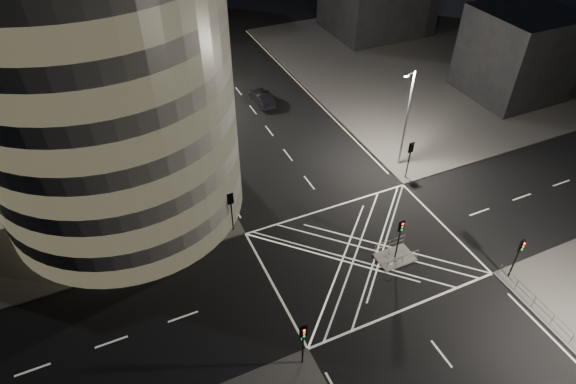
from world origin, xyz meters
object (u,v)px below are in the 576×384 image
traffic_signal_fl (231,205)px  traffic_signal_fr (410,154)px  central_island (395,257)px  traffic_signal_island (400,232)px  sedan (262,98)px  traffic_signal_nl (303,338)px  traffic_signal_nr (519,252)px  street_lamp_left_far (155,63)px  street_lamp_left_near (202,147)px  street_lamp_right_far (406,117)px

traffic_signal_fl → traffic_signal_fr: (17.60, 0.00, 0.00)m
central_island → traffic_signal_island: 2.84m
traffic_signal_fr → sedan: 20.54m
traffic_signal_nl → sedan: (10.33, 32.69, -2.14)m
traffic_signal_nr → street_lamp_left_far: bearing=116.4°
street_lamp_left_far → traffic_signal_fr: bearing=-51.8°
street_lamp_left_near → sedan: street_lamp_left_near is taller
traffic_signal_nr → street_lamp_left_near: 26.32m
street_lamp_right_far → traffic_signal_fl: bearing=-173.1°
street_lamp_right_far → traffic_signal_nl: bearing=-139.1°
traffic_signal_nl → traffic_signal_nr: size_ratio=1.00×
traffic_signal_nr → street_lamp_left_near: (-18.24, 18.80, 2.63)m
traffic_signal_nl → street_lamp_right_far: street_lamp_right_far is taller
central_island → traffic_signal_fr: traffic_signal_fr is taller
traffic_signal_nl → traffic_signal_island: (10.80, 5.30, 0.00)m
street_lamp_right_far → sedan: size_ratio=2.13×
traffic_signal_island → sedan: (-0.47, 27.39, -2.14)m
traffic_signal_nl → sedan: size_ratio=0.85×
traffic_signal_fl → traffic_signal_nl: size_ratio=1.00×
traffic_signal_nr → street_lamp_left_near: bearing=134.1°
traffic_signal_nl → street_lamp_left_far: (-0.64, 36.80, 2.63)m
central_island → sedan: sedan is taller
traffic_signal_nl → traffic_signal_island: bearing=26.1°
traffic_signal_island → sedan: traffic_signal_island is taller
traffic_signal_nl → traffic_signal_nr: 17.60m
traffic_signal_fr → traffic_signal_island: same height
traffic_signal_nr → traffic_signal_island: 8.62m
traffic_signal_nl → sedan: 34.36m
street_lamp_left_far → sedan: 12.65m
street_lamp_right_far → sedan: (-7.90, 16.89, -4.77)m
traffic_signal_island → street_lamp_right_far: size_ratio=0.40×
central_island → traffic_signal_nl: traffic_signal_nl is taller
traffic_signal_island → street_lamp_left_near: bearing=130.3°
street_lamp_left_near → traffic_signal_island: bearing=-49.7°
street_lamp_right_far → traffic_signal_nr: bearing=-92.3°
traffic_signal_fr → street_lamp_right_far: 3.48m
central_island → traffic_signal_island: size_ratio=0.75×
traffic_signal_fl → traffic_signal_fr: 17.60m
central_island → traffic_signal_fr: bearing=50.7°
sedan → street_lamp_left_far: bearing=-22.1°
central_island → traffic_signal_fr: size_ratio=0.75×
traffic_signal_fl → traffic_signal_nl: (0.00, -13.60, 0.00)m
traffic_signal_fl → traffic_signal_nr: (17.60, -13.60, 0.00)m
sedan → traffic_signal_nr: bearing=100.9°
traffic_signal_nl → street_lamp_right_far: size_ratio=0.40×
traffic_signal_nl → street_lamp_right_far: (18.24, 15.80, 2.63)m
street_lamp_left_near → central_island: bearing=-49.7°
central_island → sedan: (-0.47, 27.39, 0.70)m
traffic_signal_island → street_lamp_left_far: street_lamp_left_far is taller
traffic_signal_fl → street_lamp_left_near: (-0.64, 5.20, 2.63)m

